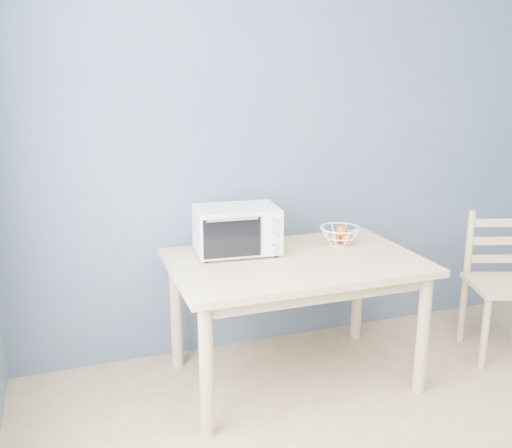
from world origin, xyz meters
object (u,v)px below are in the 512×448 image
object	(u,v)px
dining_table	(295,276)
dining_chair	(503,286)
toaster_oven	(234,229)
fruit_basket	(340,235)

from	to	relation	value
dining_table	dining_chair	distance (m)	1.41
dining_table	dining_chair	bearing A→B (deg)	-4.64
toaster_oven	dining_chair	xyz separation A→B (m)	(1.69, -0.32, -0.45)
dining_table	toaster_oven	distance (m)	0.44
toaster_oven	dining_table	bearing A→B (deg)	-29.69
dining_table	dining_chair	xyz separation A→B (m)	(1.39, -0.11, -0.20)
fruit_basket	dining_chair	size ratio (longest dim) A/B	0.27
toaster_oven	fruit_basket	world-z (taller)	toaster_oven
dining_table	fruit_basket	xyz separation A→B (m)	(0.36, 0.16, 0.16)
dining_chair	fruit_basket	bearing A→B (deg)	-176.17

